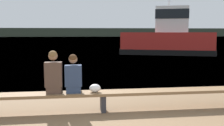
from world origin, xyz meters
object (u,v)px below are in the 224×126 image
bench_main (103,95)px  shopping_bag (95,88)px  tugboat_red (168,39)px  person_left (54,74)px  person_right (73,76)px

bench_main → shopping_bag: (-0.20, -0.02, 0.18)m
bench_main → tugboat_red: 17.55m
person_left → bench_main: bearing=-0.1°
person_right → tugboat_red: size_ratio=0.11×
tugboat_red → shopping_bag: bearing=174.5°
person_right → shopping_bag: (0.52, -0.03, -0.31)m
bench_main → person_right: (-0.72, 0.01, 0.49)m
bench_main → person_left: 1.31m
bench_main → tugboat_red: size_ratio=0.93×
bench_main → person_left: bearing=179.9°
person_right → shopping_bag: size_ratio=3.41×
person_right → bench_main: bearing=-0.4°
person_left → tugboat_red: 18.06m
person_right → tugboat_red: tugboat_red is taller
bench_main → person_left: (-1.19, 0.00, 0.54)m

